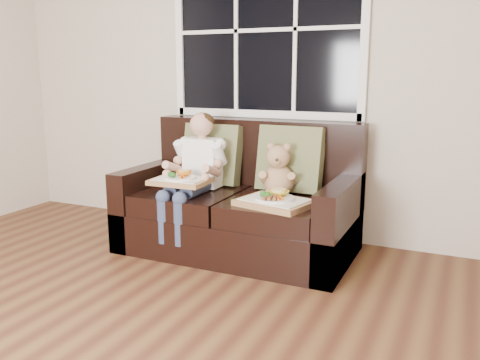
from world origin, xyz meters
The scene contains 8 objects.
window_back centered at (0.18, 2.48, 1.65)m, with size 1.62×0.04×1.37m.
loveseat centered at (0.18, 2.02, 0.31)m, with size 1.70×0.92×0.96m.
pillow_left centered at (-0.14, 2.17, 0.69)m, with size 0.47×0.22×0.49m.
pillow_right centered at (0.51, 2.17, 0.69)m, with size 0.49×0.22×0.50m.
child centered at (-0.14, 1.90, 0.65)m, with size 0.39×0.60×0.89m.
teddy_bear centered at (0.48, 2.01, 0.61)m, with size 0.26×0.32×0.40m.
tray_left centered at (-0.15, 1.68, 0.57)m, with size 0.41×0.32×0.09m.
tray_right centered at (0.56, 1.72, 0.48)m, with size 0.54×0.46×0.11m.
Camera 1 is at (1.72, -1.37, 1.33)m, focal length 38.00 mm.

